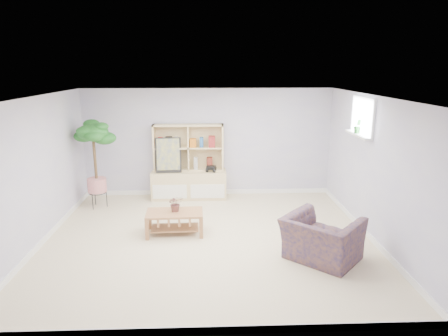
{
  "coord_description": "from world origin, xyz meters",
  "views": [
    {
      "loc": [
        0.02,
        -6.29,
        2.86
      ],
      "look_at": [
        0.28,
        0.49,
        1.13
      ],
      "focal_mm": 32.0,
      "sensor_mm": 36.0,
      "label": 1
    }
  ],
  "objects_px": {
    "coffee_table": "(175,223)",
    "armchair": "(322,236)",
    "floor_tree": "(95,165)",
    "storage_unit": "(189,162)"
  },
  "relations": [
    {
      "from": "storage_unit",
      "to": "floor_tree",
      "type": "height_order",
      "value": "floor_tree"
    },
    {
      "from": "armchair",
      "to": "storage_unit",
      "type": "bearing_deg",
      "value": -12.58
    },
    {
      "from": "coffee_table",
      "to": "floor_tree",
      "type": "height_order",
      "value": "floor_tree"
    },
    {
      "from": "floor_tree",
      "to": "armchair",
      "type": "relative_size",
      "value": 1.75
    },
    {
      "from": "storage_unit",
      "to": "coffee_table",
      "type": "bearing_deg",
      "value": -94.71
    },
    {
      "from": "coffee_table",
      "to": "armchair",
      "type": "bearing_deg",
      "value": -27.07
    },
    {
      "from": "floor_tree",
      "to": "armchair",
      "type": "bearing_deg",
      "value": -32.07
    },
    {
      "from": "floor_tree",
      "to": "armchair",
      "type": "height_order",
      "value": "floor_tree"
    },
    {
      "from": "coffee_table",
      "to": "armchair",
      "type": "relative_size",
      "value": 0.94
    },
    {
      "from": "storage_unit",
      "to": "armchair",
      "type": "distance_m",
      "value": 3.74
    }
  ]
}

